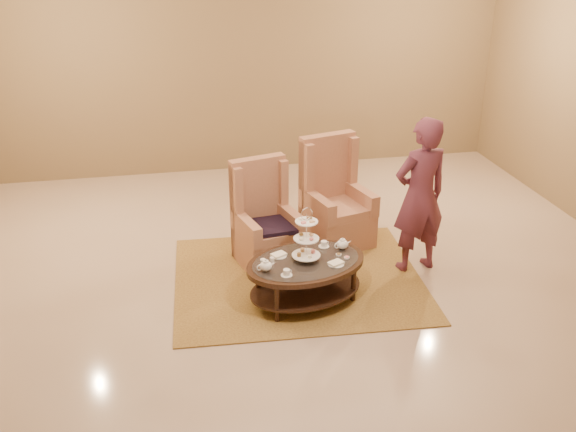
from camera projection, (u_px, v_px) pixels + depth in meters
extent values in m
plane|color=#C1A88F|center=(301.00, 294.00, 6.85)|extent=(8.00, 8.00, 0.00)
cube|color=silver|center=(301.00, 294.00, 6.85)|extent=(8.00, 8.00, 0.02)
cube|color=olive|center=(246.00, 58.00, 9.69)|extent=(8.00, 0.04, 3.50)
cube|color=#A28439|center=(298.00, 278.00, 7.13)|extent=(2.83, 2.40, 0.01)
cylinder|color=black|center=(277.00, 304.00, 6.28)|extent=(0.06, 0.06, 0.42)
cylinder|color=black|center=(353.00, 284.00, 6.63)|extent=(0.06, 0.06, 0.42)
cylinder|color=black|center=(258.00, 283.00, 6.65)|extent=(0.06, 0.06, 0.42)
cylinder|color=black|center=(331.00, 264.00, 7.00)|extent=(0.06, 0.06, 0.42)
cylinder|color=silver|center=(306.00, 238.00, 6.42)|extent=(0.01, 0.01, 0.52)
torus|color=silver|center=(307.00, 214.00, 6.31)|extent=(0.13, 0.04, 0.13)
cylinder|color=silver|center=(306.00, 255.00, 6.50)|extent=(0.36, 0.36, 0.01)
cylinder|color=silver|center=(306.00, 238.00, 6.43)|extent=(0.32, 0.32, 0.01)
cylinder|color=silver|center=(307.00, 222.00, 6.35)|extent=(0.28, 0.28, 0.01)
cylinder|color=#D66F6D|center=(313.00, 251.00, 6.53)|extent=(0.05, 0.05, 0.03)
cylinder|color=tan|center=(302.00, 250.00, 6.56)|extent=(0.05, 0.05, 0.03)
cylinder|color=brown|center=(299.00, 255.00, 6.46)|extent=(0.05, 0.05, 0.03)
cylinder|color=#F3EACE|center=(310.00, 256.00, 6.43)|extent=(0.05, 0.05, 0.03)
ellipsoid|color=tan|center=(311.00, 234.00, 6.46)|extent=(0.06, 0.06, 0.03)
ellipsoid|color=brown|center=(301.00, 234.00, 6.46)|extent=(0.06, 0.06, 0.03)
ellipsoid|color=#F3EACE|center=(301.00, 239.00, 6.37)|extent=(0.06, 0.06, 0.03)
ellipsoid|color=#D66F6D|center=(311.00, 239.00, 6.37)|extent=(0.06, 0.06, 0.03)
cube|color=brown|center=(309.00, 218.00, 6.39)|extent=(0.05, 0.04, 0.02)
cube|color=#F3EACE|center=(301.00, 219.00, 6.37)|extent=(0.05, 0.04, 0.02)
cube|color=#D66F6D|center=(304.00, 223.00, 6.29)|extent=(0.05, 0.04, 0.02)
cube|color=tan|center=(312.00, 221.00, 6.31)|extent=(0.05, 0.04, 0.02)
ellipsoid|color=silver|center=(266.00, 266.00, 6.30)|extent=(0.15, 0.15, 0.10)
cylinder|color=silver|center=(266.00, 261.00, 6.28)|extent=(0.07, 0.07, 0.01)
sphere|color=silver|center=(266.00, 260.00, 6.28)|extent=(0.03, 0.03, 0.02)
cone|color=silver|center=(273.00, 264.00, 6.33)|extent=(0.08, 0.04, 0.05)
torus|color=silver|center=(260.00, 267.00, 6.28)|extent=(0.07, 0.03, 0.07)
ellipsoid|color=silver|center=(342.00, 244.00, 6.73)|extent=(0.15, 0.15, 0.10)
cylinder|color=silver|center=(343.00, 240.00, 6.71)|extent=(0.07, 0.07, 0.01)
sphere|color=silver|center=(343.00, 239.00, 6.71)|extent=(0.03, 0.03, 0.02)
cone|color=silver|center=(349.00, 242.00, 6.76)|extent=(0.08, 0.04, 0.05)
torus|color=silver|center=(337.00, 245.00, 6.71)|extent=(0.07, 0.03, 0.07)
cylinder|color=silver|center=(287.00, 275.00, 6.25)|extent=(0.14, 0.14, 0.01)
cylinder|color=silver|center=(287.00, 272.00, 6.24)|extent=(0.08, 0.08, 0.06)
torus|color=silver|center=(290.00, 271.00, 6.25)|extent=(0.04, 0.02, 0.04)
cylinder|color=silver|center=(324.00, 246.00, 6.81)|extent=(0.14, 0.14, 0.01)
cylinder|color=silver|center=(324.00, 244.00, 6.79)|extent=(0.08, 0.08, 0.06)
torus|color=silver|center=(327.00, 243.00, 6.81)|extent=(0.04, 0.02, 0.04)
cylinder|color=silver|center=(279.00, 256.00, 6.61)|extent=(0.20, 0.20, 0.01)
cube|color=beige|center=(279.00, 254.00, 6.61)|extent=(0.18, 0.16, 0.02)
cylinder|color=silver|center=(336.00, 264.00, 6.45)|extent=(0.20, 0.20, 0.01)
cube|color=beige|center=(336.00, 263.00, 6.44)|extent=(0.18, 0.16, 0.02)
cylinder|color=silver|center=(272.00, 260.00, 6.47)|extent=(0.06, 0.06, 0.06)
cylinder|color=silver|center=(347.00, 258.00, 6.57)|extent=(0.07, 0.07, 0.01)
cylinder|color=#D66F6D|center=(347.00, 257.00, 6.56)|extent=(0.05, 0.05, 0.01)
cylinder|color=silver|center=(339.00, 255.00, 6.63)|extent=(0.07, 0.07, 0.01)
cylinder|color=brown|center=(339.00, 254.00, 6.62)|extent=(0.05, 0.05, 0.01)
cylinder|color=silver|center=(263.00, 260.00, 6.52)|extent=(0.07, 0.07, 0.01)
cylinder|color=#F3EACE|center=(263.00, 259.00, 6.52)|extent=(0.05, 0.05, 0.01)
cube|color=#AD7151|center=(268.00, 248.00, 7.38)|extent=(0.80, 0.80, 0.39)
cube|color=#AD7151|center=(270.00, 231.00, 7.24)|extent=(0.68, 0.68, 0.09)
cube|color=#AD7151|center=(258.00, 207.00, 7.43)|extent=(0.67, 0.29, 1.21)
cube|color=#AD7151|center=(236.00, 190.00, 7.17)|extent=(0.14, 0.22, 0.56)
cube|color=#AD7151|center=(281.00, 182.00, 7.40)|extent=(0.14, 0.22, 0.56)
cube|color=#AD7151|center=(248.00, 230.00, 7.10)|extent=(0.26, 0.60, 0.24)
cube|color=#AD7151|center=(291.00, 220.00, 7.32)|extent=(0.26, 0.60, 0.24)
cube|color=black|center=(271.00, 227.00, 7.19)|extent=(0.57, 0.53, 0.06)
cube|color=#AD7151|center=(337.00, 227.00, 7.86)|extent=(0.87, 0.87, 0.43)
cube|color=#AD7151|center=(340.00, 209.00, 7.71)|extent=(0.74, 0.74, 0.10)
cube|color=#AD7151|center=(326.00, 185.00, 7.91)|extent=(0.72, 0.32, 1.32)
cube|color=#AD7151|center=(306.00, 167.00, 7.63)|extent=(0.16, 0.24, 0.61)
cube|color=#AD7151|center=(350.00, 160.00, 7.88)|extent=(0.16, 0.24, 0.61)
cube|color=#AD7151|center=(319.00, 207.00, 7.55)|extent=(0.29, 0.65, 0.26)
cube|color=#AD7151|center=(361.00, 199.00, 7.79)|extent=(0.29, 0.65, 0.26)
imported|color=#582635|center=(420.00, 196.00, 7.00)|extent=(0.72, 0.55, 1.78)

